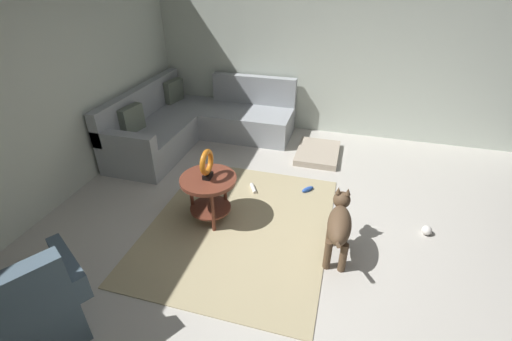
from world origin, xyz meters
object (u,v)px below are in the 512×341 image
dog (339,224)px  dog_toy_rope (253,188)px  dog_bed_mat (318,153)px  dog_toy_bone (308,189)px  armchair (27,314)px  sectional_couch (195,123)px  dog_toy_ball (427,230)px  side_table (209,188)px  torus_sculpture (207,164)px

dog → dog_toy_rope: dog is taller
dog_bed_mat → dog: 2.05m
dog_toy_rope → dog_bed_mat: bearing=-30.6°
dog → dog_toy_bone: (1.01, 0.42, -0.35)m
armchair → dog: (1.54, -2.08, 0.05)m
dog_toy_rope → sectional_couch: bearing=48.3°
armchair → dog_bed_mat: bearing=6.1°
dog_toy_ball → side_table: bearing=99.1°
dog → dog_toy_ball: dog is taller
armchair → dog_toy_ball: armchair is taller
dog_toy_ball → dog: bearing=121.4°
side_table → dog_toy_bone: 1.33m
sectional_couch → dog_toy_bone: sectional_couch is taller
sectional_couch → dog_toy_bone: (-0.97, -1.94, -0.26)m
dog → dog_toy_ball: (0.55, -0.91, -0.33)m
sectional_couch → torus_sculpture: 2.09m
side_table → torus_sculpture: size_ratio=1.84×
dog_toy_ball → dog_toy_rope: dog_toy_ball is taller
torus_sculpture → dog_toy_ball: (0.37, -2.29, -0.66)m
dog_toy_bone → dog_bed_mat: bearing=-0.2°
torus_sculpture → armchair: bearing=158.0°
sectional_couch → side_table: (-1.80, -0.97, 0.13)m
side_table → dog_toy_ball: 2.35m
dog_bed_mat → dog_toy_bone: 0.97m
side_table → dog_toy_ball: side_table is taller
dog_toy_ball → torus_sculpture: bearing=99.1°
torus_sculpture → dog: (-0.19, -1.38, -0.33)m
dog_toy_bone → side_table: bearing=130.5°
dog_bed_mat → armchair: bearing=154.7°
armchair → side_table: armchair is taller
dog → dog_toy_bone: size_ratio=4.71×
dog → side_table: bearing=171.1°
torus_sculpture → dog_toy_ball: torus_sculpture is taller
sectional_couch → armchair: (-3.53, -0.27, 0.03)m
armchair → dog_toy_rope: size_ratio=5.10×
dog_toy_ball → dog_toy_bone: dog_toy_ball is taller
dog → dog_bed_mat: bearing=100.6°
sectional_couch → dog: bearing=-130.1°
dog_toy_ball → dog_toy_rope: 2.01m
sectional_couch → side_table: bearing=-151.6°
dog → dog_toy_rope: size_ratio=4.35×
dog_toy_ball → dog_toy_rope: bearing=81.5°
torus_sculpture → dog_toy_ball: size_ratio=3.11×
sectional_couch → dog_toy_rope: 1.73m
dog_toy_rope → dog_toy_bone: size_ratio=1.08×
armchair → dog_toy_rope: (2.39, -1.00, -0.30)m
side_table → dog: 1.40m
armchair → dog_bed_mat: 3.91m
armchair → side_table: 1.87m
sectional_couch → dog_bed_mat: (-0.01, -1.94, -0.24)m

